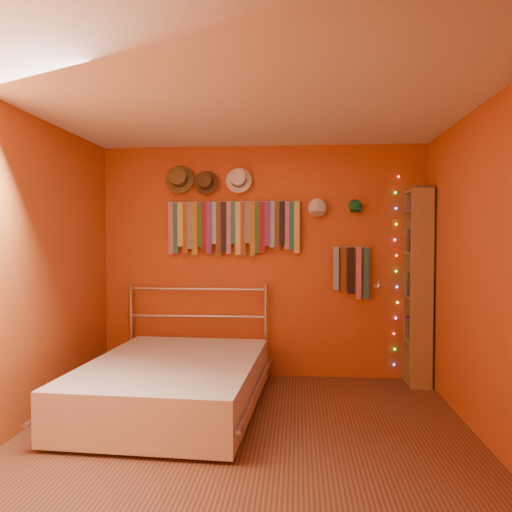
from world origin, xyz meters
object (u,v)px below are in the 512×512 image
(tie_rack, at_px, (233,225))
(reading_lamp, at_px, (378,286))
(bed, at_px, (174,383))
(bookshelf, at_px, (423,286))

(tie_rack, xyz_separation_m, reading_lamp, (1.53, -0.16, -0.63))
(bed, bearing_deg, tie_rack, 73.65)
(bookshelf, bearing_deg, bed, -158.36)
(reading_lamp, xyz_separation_m, bed, (-1.91, -0.93, -0.78))
(tie_rack, bearing_deg, reading_lamp, -5.80)
(reading_lamp, xyz_separation_m, bookshelf, (0.44, 0.00, 0.00))
(tie_rack, distance_m, bookshelf, 2.07)
(tie_rack, distance_m, bed, 1.82)
(tie_rack, xyz_separation_m, bed, (-0.38, -1.09, -1.41))
(tie_rack, distance_m, reading_lamp, 1.66)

